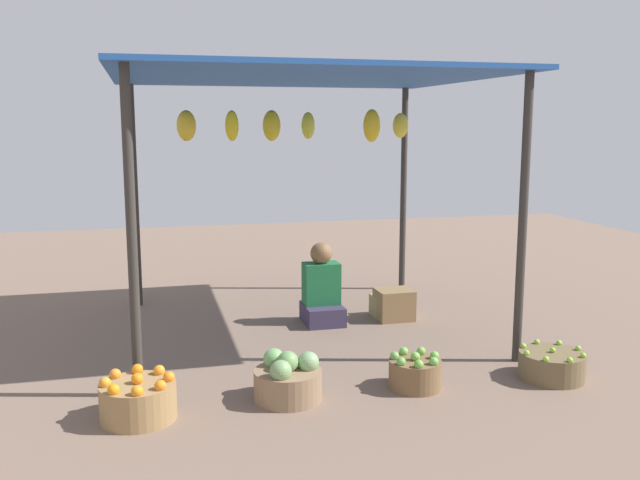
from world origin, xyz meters
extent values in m
plane|color=#786152|center=(0.00, 0.00, 0.00)|extent=(14.00, 14.00, 0.00)
cylinder|color=#38332D|center=(-1.48, -1.29, 1.14)|extent=(0.07, 0.07, 2.29)
cylinder|color=#38332D|center=(1.48, -1.29, 1.14)|extent=(0.07, 0.07, 2.29)
cylinder|color=#38332D|center=(-1.48, 1.29, 1.14)|extent=(0.07, 0.07, 2.29)
cylinder|color=#38332D|center=(1.48, 1.29, 1.14)|extent=(0.07, 0.07, 2.29)
cube|color=#2555A3|center=(0.00, 0.00, 2.31)|extent=(3.26, 2.88, 0.04)
ellipsoid|color=yellow|center=(-1.01, 0.08, 1.88)|extent=(0.17, 0.17, 0.27)
ellipsoid|color=yellow|center=(-0.64, -0.17, 1.88)|extent=(0.11, 0.11, 0.26)
ellipsoid|color=yellow|center=(-0.19, 0.43, 1.88)|extent=(0.17, 0.17, 0.29)
ellipsoid|color=yellow|center=(0.16, 0.44, 1.88)|extent=(0.13, 0.13, 0.25)
ellipsoid|color=yellow|center=(0.59, -0.20, 1.88)|extent=(0.15, 0.15, 0.29)
ellipsoid|color=yellow|center=(1.05, 0.31, 1.88)|extent=(0.15, 0.15, 0.24)
cube|color=#38304B|center=(0.23, 0.14, 0.09)|extent=(0.36, 0.44, 0.18)
cube|color=#1E6B3A|center=(0.23, 0.19, 0.38)|extent=(0.34, 0.22, 0.40)
sphere|color=brown|center=(0.23, 0.19, 0.67)|extent=(0.21, 0.21, 0.21)
cylinder|color=#9F7B4D|center=(-1.48, -1.70, 0.12)|extent=(0.49, 0.49, 0.24)
sphere|color=orange|center=(-1.48, -1.70, 0.27)|extent=(0.08, 0.08, 0.08)
sphere|color=orange|center=(-1.28, -1.70, 0.26)|extent=(0.08, 0.08, 0.08)
sphere|color=orange|center=(-1.34, -1.56, 0.26)|extent=(0.08, 0.08, 0.08)
sphere|color=orange|center=(-1.48, -1.50, 0.26)|extent=(0.08, 0.08, 0.08)
sphere|color=orange|center=(-1.62, -1.56, 0.26)|extent=(0.08, 0.08, 0.08)
sphere|color=orange|center=(-1.68, -1.70, 0.26)|extent=(0.08, 0.08, 0.08)
sphere|color=orange|center=(-1.62, -1.84, 0.26)|extent=(0.08, 0.08, 0.08)
sphere|color=orange|center=(-1.48, -1.90, 0.26)|extent=(0.08, 0.08, 0.08)
sphere|color=orange|center=(-1.34, -1.84, 0.26)|extent=(0.08, 0.08, 0.08)
cylinder|color=#8E6F52|center=(-0.47, -1.62, 0.11)|extent=(0.47, 0.47, 0.21)
sphere|color=#719F5D|center=(-0.47, -1.62, 0.27)|extent=(0.15, 0.15, 0.15)
sphere|color=#80AA70|center=(-0.33, -1.62, 0.26)|extent=(0.15, 0.15, 0.15)
sphere|color=#74B065|center=(-0.55, -1.49, 0.26)|extent=(0.15, 0.15, 0.15)
sphere|color=#7CA267|center=(-0.55, -1.75, 0.26)|extent=(0.15, 0.15, 0.15)
cylinder|color=brown|center=(0.46, -1.64, 0.10)|extent=(0.38, 0.38, 0.21)
sphere|color=#75B949|center=(0.46, -1.64, 0.24)|extent=(0.07, 0.07, 0.07)
sphere|color=#6FB444|center=(0.61, -1.64, 0.23)|extent=(0.07, 0.07, 0.07)
sphere|color=#73AF45|center=(0.55, -1.52, 0.23)|extent=(0.07, 0.07, 0.07)
sphere|color=#6EBB4C|center=(0.43, -1.49, 0.23)|extent=(0.07, 0.07, 0.07)
sphere|color=#6CAA4D|center=(0.33, -1.57, 0.23)|extent=(0.07, 0.07, 0.07)
sphere|color=#65A947|center=(0.33, -1.70, 0.23)|extent=(0.07, 0.07, 0.07)
sphere|color=#6FAB40|center=(0.43, -1.78, 0.23)|extent=(0.07, 0.07, 0.07)
sphere|color=#6AB350|center=(0.55, -1.75, 0.23)|extent=(0.07, 0.07, 0.07)
cylinder|color=brown|center=(1.53, -1.71, 0.10)|extent=(0.49, 0.49, 0.20)
sphere|color=#89C72E|center=(1.53, -1.71, 0.22)|extent=(0.04, 0.04, 0.04)
sphere|color=#92BE40|center=(1.75, -1.71, 0.22)|extent=(0.04, 0.04, 0.04)
sphere|color=#8FCD3B|center=(1.69, -1.56, 0.22)|extent=(0.04, 0.04, 0.04)
sphere|color=#8DC33B|center=(1.53, -1.49, 0.22)|extent=(0.04, 0.04, 0.04)
sphere|color=#90CF3E|center=(1.38, -1.56, 0.22)|extent=(0.04, 0.04, 0.04)
sphere|color=#93C43E|center=(1.31, -1.71, 0.22)|extent=(0.04, 0.04, 0.04)
sphere|color=#93CD39|center=(1.38, -1.87, 0.22)|extent=(0.04, 0.04, 0.04)
sphere|color=#8DCA35|center=(1.53, -1.93, 0.22)|extent=(0.04, 0.04, 0.04)
sphere|color=#88C838|center=(1.69, -1.87, 0.22)|extent=(0.04, 0.04, 0.04)
cube|color=olive|center=(0.94, 0.10, 0.15)|extent=(0.35, 0.30, 0.30)
cube|color=#9E8556|center=(0.95, 0.24, 0.10)|extent=(0.37, 0.24, 0.21)
camera|label=1|loc=(-1.39, -6.10, 1.89)|focal=38.94mm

